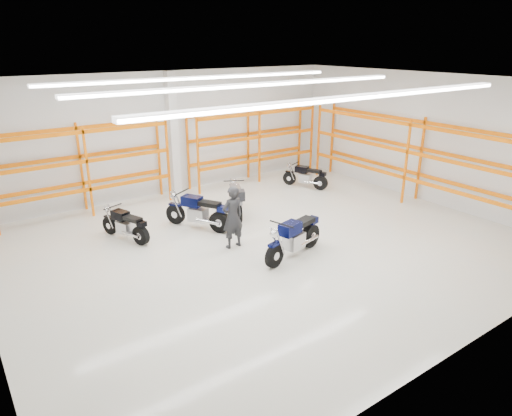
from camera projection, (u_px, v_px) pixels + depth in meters
ground at (266, 243)px, 13.15m from camera, size 14.00×14.00×0.00m
room_shell at (266, 130)px, 12.04m from camera, size 14.02×12.02×4.51m
motorcycle_main at (296, 237)px, 12.24m from camera, size 2.26×0.89×1.13m
motorcycle_back_a at (126, 226)px, 13.23m from camera, size 0.87×1.84×0.94m
motorcycle_back_b at (200, 213)px, 14.01m from camera, size 1.26×2.07×1.12m
motorcycle_back_c at (236, 201)px, 15.00m from camera, size 1.20×2.07×1.13m
motorcycle_back_d at (307, 177)px, 17.99m from camera, size 0.95×1.78×0.93m
standing_man at (233, 217)px, 12.62m from camera, size 0.66×0.44×1.80m
structural_column at (173, 134)px, 16.84m from camera, size 0.32×0.32×4.50m
pallet_racking_back_left at (83, 161)px, 14.90m from camera, size 5.67×0.87×3.00m
pallet_racking_back_right at (254, 137)px, 18.58m from camera, size 5.67×0.87×3.00m
pallet_racking_side at (414, 152)px, 16.03m from camera, size 0.87×9.07×3.00m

